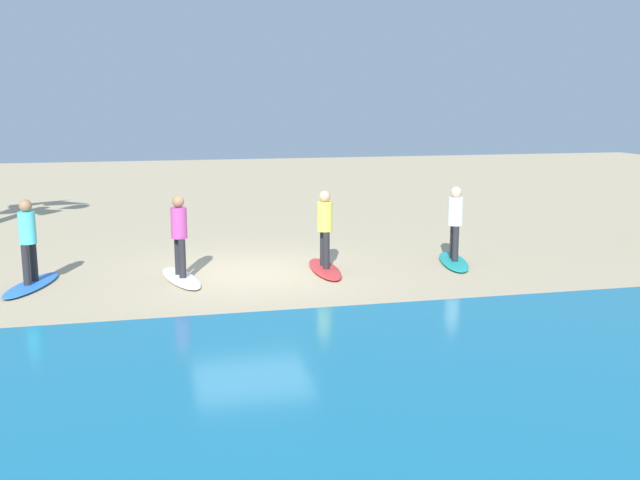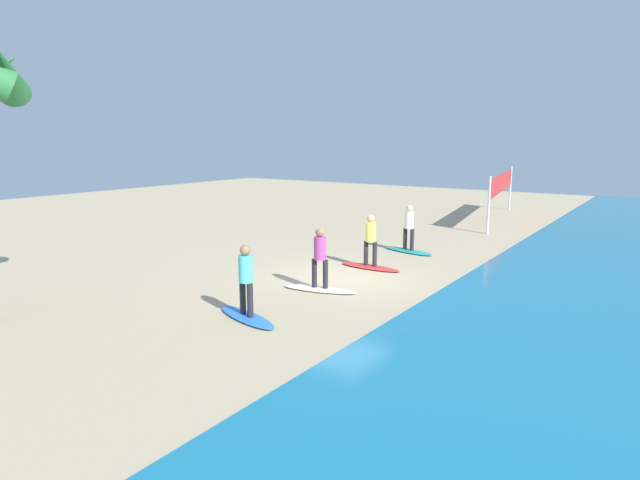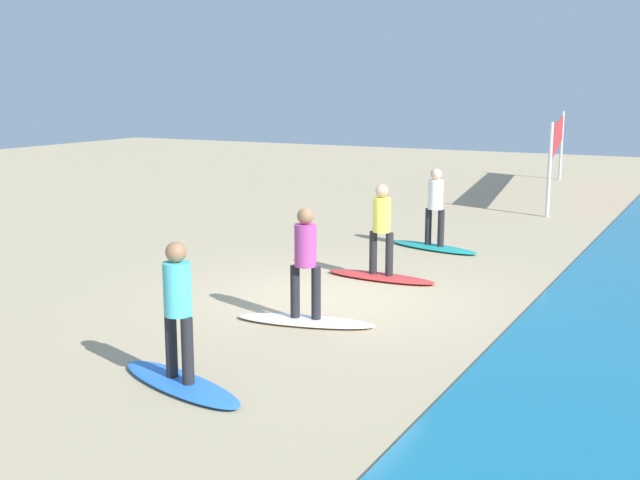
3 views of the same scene
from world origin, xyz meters
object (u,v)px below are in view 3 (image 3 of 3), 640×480
surfboard_red (381,277)px  surfer_white (305,255)px  surfer_teal (435,201)px  surfboard_teal (434,247)px  surfer_blue (178,301)px  surfboard_blue (181,383)px  volleyball_net (557,139)px  surfboard_white (306,321)px  surfer_red (382,223)px

surfboard_red → surfer_white: size_ratio=1.28×
surfer_teal → surfboard_teal: bearing=0.0°
surfer_white → surfer_blue: (2.87, -0.08, 0.00)m
surfboard_blue → volleyball_net: volleyball_net is taller
surfboard_teal → surfboard_red: 2.98m
surfboard_white → volleyball_net: 16.00m
surfboard_white → surfboard_blue: 2.87m
surfer_teal → surfer_white: same height
surfer_blue → surfboard_red: bearing=-179.7°
surfboard_white → surfer_blue: 3.04m
surfer_red → surfboard_white: surfer_red is taller
surfboard_white → volleyball_net: size_ratio=0.23×
surfer_white → volleyball_net: (-15.90, 0.29, 0.75)m
surfer_teal → surfer_red: 2.98m
surfer_white → volleyball_net: volleyball_net is taller
surfer_white → surfer_blue: bearing=-1.6°
surfboard_teal → surfer_teal: surfer_teal is taller
surfboard_white → volleyball_net: (-15.90, 0.29, 1.74)m
surfboard_teal → surfer_red: 3.14m
surfer_blue → surfboard_white: bearing=178.4°
surfboard_teal → volleyball_net: (-9.89, 0.47, 1.74)m
volleyball_net → surfer_blue: bearing=-1.1°
surfer_white → surfer_blue: size_ratio=1.00×
surfboard_teal → surfer_blue: surfer_blue is taller
surfer_red → surfboard_blue: size_ratio=0.78×
surfer_teal → surfer_red: same height
surfboard_teal → surfboard_blue: (8.88, 0.10, 0.00)m
surfer_red → volleyball_net: 12.90m
surfer_red → surfer_white: bearing=2.2°
surfboard_teal → surfboard_blue: 8.88m
surfer_white → surfboard_blue: 3.04m
surfboard_red → volleyball_net: size_ratio=0.23×
surfer_red → surfer_white: 3.03m
surfer_red → surfer_blue: bearing=0.3°
surfer_red → surfer_blue: size_ratio=1.00×
volleyball_net → surfboard_white: bearing=-1.0°
surfer_red → surfboard_blue: bearing=0.3°
surfer_blue → surfer_teal: bearing=-179.4°
surfer_teal → surfboard_white: (6.01, 0.18, -0.99)m
volleyball_net → surfboard_blue: bearing=-1.1°
surfboard_blue → surfer_blue: (0.00, 0.00, 0.99)m
surfboard_red → surfer_white: 3.19m
surfboard_red → surfer_red: surfer_red is taller
surfboard_white → surfboard_red: bearing=79.4°
surfer_white → surfboard_blue: (2.87, -0.08, -0.99)m
volleyball_net → surfboard_red: bearing=-1.8°
surfer_white → surfboard_blue: bearing=-1.6°
surfboard_teal → volleyball_net: 10.06m
surfboard_red → surfer_blue: 5.98m
surfer_blue → volleyball_net: size_ratio=0.18×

